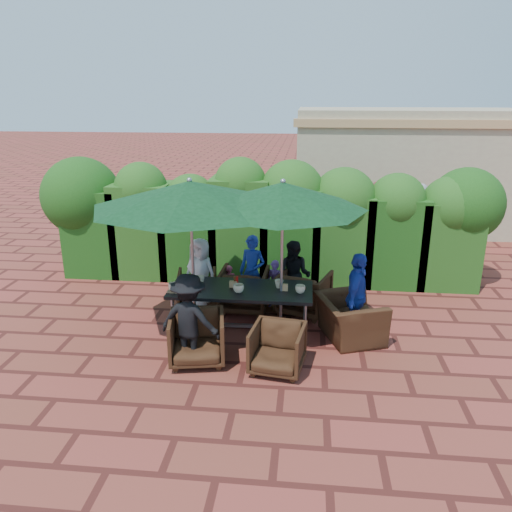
# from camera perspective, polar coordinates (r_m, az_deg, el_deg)

# --- Properties ---
(ground) EXTENTS (80.00, 80.00, 0.00)m
(ground) POSITION_cam_1_polar(r_m,az_deg,el_deg) (8.14, -0.33, -8.22)
(ground) COLOR maroon
(ground) RESTS_ON ground
(dining_table) EXTENTS (2.19, 0.90, 0.75)m
(dining_table) POSITION_cam_1_polar(r_m,az_deg,el_deg) (7.72, -1.72, -4.24)
(dining_table) COLOR black
(dining_table) RESTS_ON ground
(umbrella_left) EXTENTS (2.92, 2.92, 2.46)m
(umbrella_left) POSITION_cam_1_polar(r_m,az_deg,el_deg) (7.34, -7.55, 7.00)
(umbrella_left) COLOR gray
(umbrella_left) RESTS_ON ground
(umbrella_right) EXTENTS (2.45, 2.45, 2.46)m
(umbrella_right) POSITION_cam_1_polar(r_m,az_deg,el_deg) (7.19, 3.08, 6.88)
(umbrella_right) COLOR gray
(umbrella_right) RESTS_ON ground
(chair_far_left) EXTENTS (0.77, 0.73, 0.69)m
(chair_far_left) POSITION_cam_1_polar(r_m,az_deg,el_deg) (8.93, -6.74, -3.45)
(chair_far_left) COLOR black
(chair_far_left) RESTS_ON ground
(chair_far_mid) EXTENTS (0.83, 0.78, 0.82)m
(chair_far_mid) POSITION_cam_1_polar(r_m,az_deg,el_deg) (8.62, -1.38, -3.65)
(chair_far_mid) COLOR black
(chair_far_mid) RESTS_ON ground
(chair_far_right) EXTENTS (0.99, 0.96, 0.81)m
(chair_far_right) POSITION_cam_1_polar(r_m,az_deg,el_deg) (8.56, 5.51, -3.93)
(chair_far_right) COLOR black
(chair_far_right) RESTS_ON ground
(chair_near_left) EXTENTS (0.87, 0.83, 0.78)m
(chair_near_left) POSITION_cam_1_polar(r_m,az_deg,el_deg) (7.09, -6.75, -9.05)
(chair_near_left) COLOR black
(chair_near_left) RESTS_ON ground
(chair_near_right) EXTENTS (0.78, 0.75, 0.71)m
(chair_near_right) POSITION_cam_1_polar(r_m,az_deg,el_deg) (6.84, 2.47, -10.30)
(chair_near_right) COLOR black
(chair_near_right) RESTS_ON ground
(chair_end_right) EXTENTS (0.95, 1.16, 0.87)m
(chair_end_right) POSITION_cam_1_polar(r_m,az_deg,el_deg) (7.78, 10.69, -6.30)
(chair_end_right) COLOR black
(chair_end_right) RESTS_ON ground
(adult_far_left) EXTENTS (0.73, 0.59, 1.28)m
(adult_far_left) POSITION_cam_1_polar(r_m,az_deg,el_deg) (8.65, -6.37, -2.08)
(adult_far_left) COLOR silver
(adult_far_left) RESTS_ON ground
(adult_far_mid) EXTENTS (0.56, 0.50, 1.30)m
(adult_far_mid) POSITION_cam_1_polar(r_m,az_deg,el_deg) (8.67, -0.44, -1.84)
(adult_far_mid) COLOR #1E35A2
(adult_far_mid) RESTS_ON ground
(adult_far_right) EXTENTS (0.66, 0.50, 1.22)m
(adult_far_right) POSITION_cam_1_polar(r_m,az_deg,el_deg) (8.65, 4.41, -2.23)
(adult_far_right) COLOR black
(adult_far_right) RESTS_ON ground
(adult_near_left) EXTENTS (0.91, 0.55, 1.32)m
(adult_near_left) POSITION_cam_1_polar(r_m,az_deg,el_deg) (6.93, -7.62, -7.26)
(adult_near_left) COLOR black
(adult_near_left) RESTS_ON ground
(adult_end_right) EXTENTS (0.61, 0.89, 1.38)m
(adult_end_right) POSITION_cam_1_polar(r_m,az_deg,el_deg) (7.68, 11.41, -4.62)
(adult_end_right) COLOR #1E35A2
(adult_end_right) RESTS_ON ground
(child_left) EXTENTS (0.30, 0.27, 0.73)m
(child_left) POSITION_cam_1_polar(r_m,az_deg,el_deg) (8.88, -3.02, -3.35)
(child_left) COLOR #D24A66
(child_left) RESTS_ON ground
(child_right) EXTENTS (0.38, 0.35, 0.86)m
(child_right) POSITION_cam_1_polar(r_m,az_deg,el_deg) (8.72, 2.14, -3.25)
(child_right) COLOR #724595
(child_right) RESTS_ON ground
(pedestrian_a) EXTENTS (1.75, 1.03, 1.77)m
(pedestrian_a) POSITION_cam_1_polar(r_m,az_deg,el_deg) (11.89, 9.99, 4.62)
(pedestrian_a) COLOR green
(pedestrian_a) RESTS_ON ground
(pedestrian_b) EXTENTS (0.85, 0.58, 1.65)m
(pedestrian_b) POSITION_cam_1_polar(r_m,az_deg,el_deg) (12.20, 13.45, 4.46)
(pedestrian_b) COLOR #D24A66
(pedestrian_b) RESTS_ON ground
(pedestrian_c) EXTENTS (1.13, 0.68, 1.65)m
(pedestrian_c) POSITION_cam_1_polar(r_m,az_deg,el_deg) (12.19, 17.80, 4.07)
(pedestrian_c) COLOR gray
(pedestrian_c) RESTS_ON ground
(cup_a) EXTENTS (0.15, 0.15, 0.12)m
(cup_a) POSITION_cam_1_polar(r_m,az_deg,el_deg) (7.69, -9.43, -3.49)
(cup_a) COLOR beige
(cup_a) RESTS_ON dining_table
(cup_b) EXTENTS (0.15, 0.15, 0.15)m
(cup_b) POSITION_cam_1_polar(r_m,az_deg,el_deg) (7.85, -6.45, -2.80)
(cup_b) COLOR beige
(cup_b) RESTS_ON dining_table
(cup_c) EXTENTS (0.16, 0.16, 0.13)m
(cup_c) POSITION_cam_1_polar(r_m,az_deg,el_deg) (7.52, -2.00, -3.72)
(cup_c) COLOR beige
(cup_c) RESTS_ON dining_table
(cup_d) EXTENTS (0.14, 0.14, 0.13)m
(cup_d) POSITION_cam_1_polar(r_m,az_deg,el_deg) (7.70, 2.64, -3.19)
(cup_d) COLOR beige
(cup_d) RESTS_ON dining_table
(cup_e) EXTENTS (0.15, 0.15, 0.12)m
(cup_e) POSITION_cam_1_polar(r_m,az_deg,el_deg) (7.53, 5.08, -3.79)
(cup_e) COLOR beige
(cup_e) RESTS_ON dining_table
(ketchup_bottle) EXTENTS (0.04, 0.04, 0.17)m
(ketchup_bottle) POSITION_cam_1_polar(r_m,az_deg,el_deg) (7.72, -2.20, -2.96)
(ketchup_bottle) COLOR #B20C0A
(ketchup_bottle) RESTS_ON dining_table
(sauce_bottle) EXTENTS (0.04, 0.04, 0.17)m
(sauce_bottle) POSITION_cam_1_polar(r_m,az_deg,el_deg) (7.72, -2.39, -2.96)
(sauce_bottle) COLOR #4C230C
(sauce_bottle) RESTS_ON dining_table
(serving_tray) EXTENTS (0.35, 0.25, 0.02)m
(serving_tray) POSITION_cam_1_polar(r_m,az_deg,el_deg) (7.69, -8.71, -3.86)
(serving_tray) COLOR #986E49
(serving_tray) RESTS_ON dining_table
(number_block_left) EXTENTS (0.12, 0.06, 0.10)m
(number_block_left) POSITION_cam_1_polar(r_m,az_deg,el_deg) (7.72, -2.61, -3.24)
(number_block_left) COLOR tan
(number_block_left) RESTS_ON dining_table
(number_block_right) EXTENTS (0.12, 0.06, 0.10)m
(number_block_right) POSITION_cam_1_polar(r_m,az_deg,el_deg) (7.61, 3.21, -3.59)
(number_block_right) COLOR tan
(number_block_right) RESTS_ON dining_table
(hedge_wall) EXTENTS (9.10, 1.60, 2.45)m
(hedge_wall) POSITION_cam_1_polar(r_m,az_deg,el_deg) (9.87, 0.92, 4.65)
(hedge_wall) COLOR #153E10
(hedge_wall) RESTS_ON ground
(building) EXTENTS (6.20, 3.08, 3.20)m
(building) POSITION_cam_1_polar(r_m,az_deg,el_deg) (14.62, 16.79, 9.53)
(building) COLOR #B9B18A
(building) RESTS_ON ground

